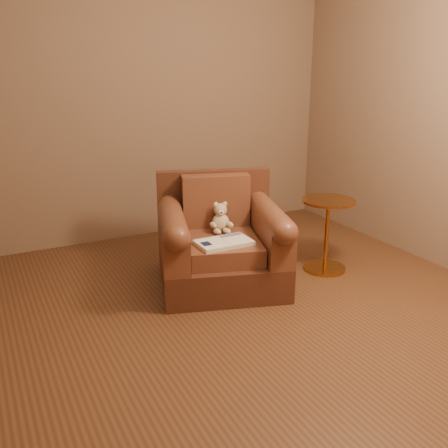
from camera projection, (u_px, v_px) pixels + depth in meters
name	position (u px, v px, depth m)	size (l,w,h in m)	color
floor	(234.00, 325.00, 3.22)	(4.00, 4.00, 0.00)	brown
room	(236.00, 43.00, 2.70)	(4.02, 4.02, 2.71)	#7E634D
armchair	(220.00, 244.00, 3.77)	(1.11, 1.09, 0.81)	#4C2819
teddy_bear	(221.00, 220.00, 3.79)	(0.17, 0.20, 0.23)	#C9B28C
guidebook	(224.00, 243.00, 3.53)	(0.39, 0.23, 0.03)	beige
side_table	(327.00, 233.00, 3.99)	(0.42, 0.42, 0.59)	#B97832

